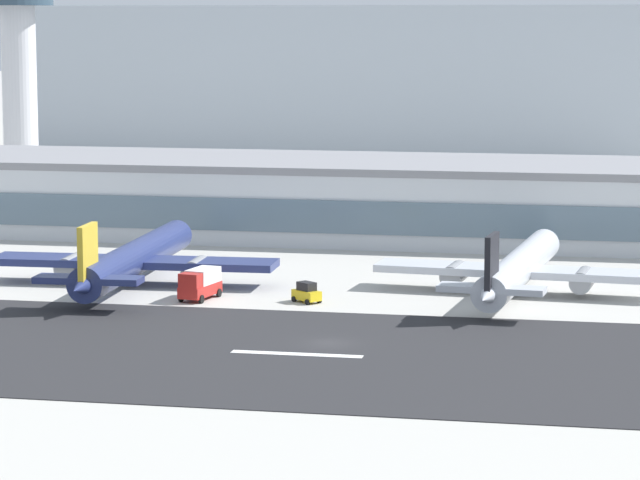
{
  "coord_description": "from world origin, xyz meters",
  "views": [
    {
      "loc": [
        27.11,
        -138.72,
        29.87
      ],
      "look_at": [
        -5.54,
        23.31,
        6.3
      ],
      "focal_mm": 87.51,
      "sensor_mm": 36.0,
      "label": 1
    }
  ],
  "objects_px": {
    "service_baggage_tug_1": "(307,293)",
    "service_box_truck_2": "(200,283)",
    "control_tower": "(18,43)",
    "distant_hotel_block": "(362,84)",
    "airliner_gold_tail_gate_1": "(131,260)",
    "airliner_black_tail_gate_2": "(517,270)",
    "terminal_building": "(391,199)"
  },
  "relations": [
    {
      "from": "airliner_gold_tail_gate_1",
      "to": "airliner_black_tail_gate_2",
      "type": "height_order",
      "value": "airliner_gold_tail_gate_1"
    },
    {
      "from": "distant_hotel_block",
      "to": "service_baggage_tug_1",
      "type": "bearing_deg",
      "value": -82.16
    },
    {
      "from": "service_baggage_tug_1",
      "to": "service_box_truck_2",
      "type": "relative_size",
      "value": 0.55
    },
    {
      "from": "control_tower",
      "to": "service_baggage_tug_1",
      "type": "bearing_deg",
      "value": -54.15
    },
    {
      "from": "control_tower",
      "to": "distant_hotel_block",
      "type": "relative_size",
      "value": 0.28
    },
    {
      "from": "terminal_building",
      "to": "airliner_black_tail_gate_2",
      "type": "relative_size",
      "value": 3.84
    },
    {
      "from": "terminal_building",
      "to": "control_tower",
      "type": "distance_m",
      "value": 91.57
    },
    {
      "from": "control_tower",
      "to": "terminal_building",
      "type": "bearing_deg",
      "value": -33.88
    },
    {
      "from": "service_baggage_tug_1",
      "to": "service_box_truck_2",
      "type": "xyz_separation_m",
      "value": [
        -11.57,
        -0.47,
        0.74
      ]
    },
    {
      "from": "control_tower",
      "to": "airliner_black_tail_gate_2",
      "type": "bearing_deg",
      "value": -44.27
    },
    {
      "from": "terminal_building",
      "to": "airliner_gold_tail_gate_1",
      "type": "bearing_deg",
      "value": -116.5
    },
    {
      "from": "airliner_black_tail_gate_2",
      "to": "service_box_truck_2",
      "type": "height_order",
      "value": "airliner_black_tail_gate_2"
    },
    {
      "from": "service_baggage_tug_1",
      "to": "distant_hotel_block",
      "type": "bearing_deg",
      "value": 136.19
    },
    {
      "from": "control_tower",
      "to": "service_baggage_tug_1",
      "type": "xyz_separation_m",
      "value": [
        73.16,
        -101.26,
        -24.41
      ]
    },
    {
      "from": "control_tower",
      "to": "airliner_black_tail_gate_2",
      "type": "height_order",
      "value": "control_tower"
    },
    {
      "from": "terminal_building",
      "to": "airliner_gold_tail_gate_1",
      "type": "height_order",
      "value": "terminal_building"
    },
    {
      "from": "distant_hotel_block",
      "to": "airliner_gold_tail_gate_1",
      "type": "bearing_deg",
      "value": -89.62
    },
    {
      "from": "distant_hotel_block",
      "to": "airliner_black_tail_gate_2",
      "type": "bearing_deg",
      "value": -74.12
    },
    {
      "from": "distant_hotel_block",
      "to": "service_box_truck_2",
      "type": "xyz_separation_m",
      "value": [
        10.96,
        -164.17,
        -14.41
      ]
    },
    {
      "from": "terminal_building",
      "to": "service_baggage_tug_1",
      "type": "height_order",
      "value": "terminal_building"
    },
    {
      "from": "terminal_building",
      "to": "distant_hotel_block",
      "type": "relative_size",
      "value": 1.14
    },
    {
      "from": "service_baggage_tug_1",
      "to": "service_box_truck_2",
      "type": "height_order",
      "value": "service_box_truck_2"
    },
    {
      "from": "distant_hotel_block",
      "to": "control_tower",
      "type": "bearing_deg",
      "value": -129.04
    },
    {
      "from": "service_box_truck_2",
      "to": "service_baggage_tug_1",
      "type": "bearing_deg",
      "value": 103.27
    },
    {
      "from": "airliner_gold_tail_gate_1",
      "to": "control_tower",
      "type": "bearing_deg",
      "value": 26.4
    },
    {
      "from": "airliner_black_tail_gate_2",
      "to": "service_box_truck_2",
      "type": "bearing_deg",
      "value": 111.25
    },
    {
      "from": "airliner_black_tail_gate_2",
      "to": "service_baggage_tug_1",
      "type": "xyz_separation_m",
      "value": [
        -21.48,
        -9.01,
        -1.73
      ]
    },
    {
      "from": "distant_hotel_block",
      "to": "airliner_gold_tail_gate_1",
      "type": "height_order",
      "value": "distant_hotel_block"
    },
    {
      "from": "service_box_truck_2",
      "to": "distant_hotel_block",
      "type": "bearing_deg",
      "value": -165.22
    },
    {
      "from": "control_tower",
      "to": "airliner_black_tail_gate_2",
      "type": "xyz_separation_m",
      "value": [
        94.65,
        -92.26,
        -22.68
      ]
    },
    {
      "from": "terminal_building",
      "to": "airliner_black_tail_gate_2",
      "type": "distance_m",
      "value": 47.22
    },
    {
      "from": "airliner_black_tail_gate_2",
      "to": "service_baggage_tug_1",
      "type": "distance_m",
      "value": 23.36
    }
  ]
}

